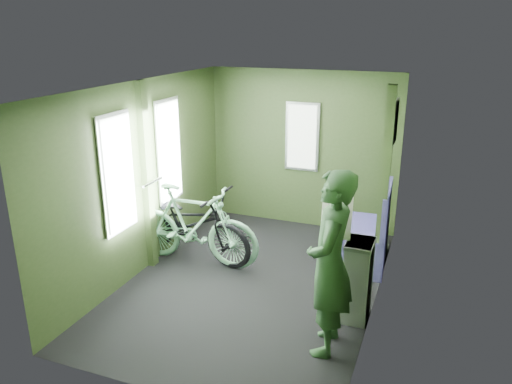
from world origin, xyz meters
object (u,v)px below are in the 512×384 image
(bicycle_black, at_px, (190,257))
(passenger, at_px, (330,263))
(waste_box, at_px, (358,281))
(bench_seat, at_px, (366,240))
(bicycle_mint, at_px, (195,263))

(bicycle_black, xyz_separation_m, passenger, (2.11, -1.24, 0.87))
(bicycle_black, height_order, waste_box, waste_box)
(bench_seat, bearing_deg, bicycle_mint, -162.04)
(bicycle_black, bearing_deg, bench_seat, -62.84)
(bicycle_mint, distance_m, bench_seat, 2.20)
(bicycle_mint, xyz_separation_m, passenger, (1.97, -1.11, 0.87))
(bicycle_black, distance_m, waste_box, 2.41)
(bicycle_mint, relative_size, waste_box, 2.01)
(waste_box, bearing_deg, bicycle_black, 164.11)
(bicycle_black, height_order, bicycle_mint, bicycle_mint)
(passenger, xyz_separation_m, bench_seat, (0.06, 1.91, -0.57))
(bicycle_mint, relative_size, passenger, 1.00)
(bench_seat, bearing_deg, bicycle_black, -166.32)
(bench_seat, bearing_deg, passenger, -95.19)
(bicycle_black, bearing_deg, waste_box, -95.80)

